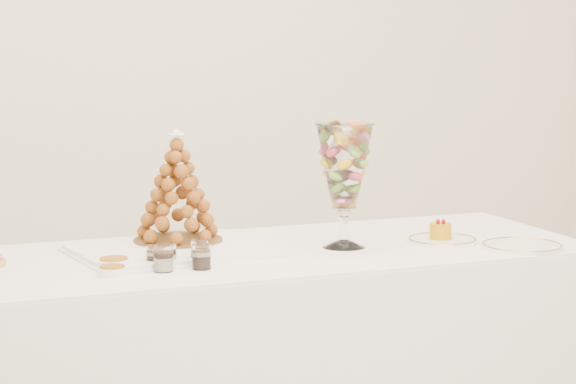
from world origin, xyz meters
name	(u,v)px	position (x,y,z in m)	size (l,w,h in m)	color
buffet_table	(280,364)	(-0.01, 0.25, 0.37)	(1.97, 0.82, 0.74)	white
lace_tray	(171,250)	(-0.35, 0.31, 0.75)	(0.56, 0.42, 0.02)	white
macaron_vase	(344,168)	(0.19, 0.22, 1.00)	(0.18, 0.18, 0.39)	white
cake_plate	(442,240)	(0.53, 0.19, 0.75)	(0.23, 0.23, 0.01)	white
spare_plate	(522,246)	(0.72, 0.01, 0.75)	(0.26, 0.26, 0.01)	white
verrine_a	(154,256)	(-0.44, 0.15, 0.77)	(0.05, 0.05, 0.06)	white
verrine_b	(169,255)	(-0.40, 0.14, 0.77)	(0.05, 0.05, 0.06)	white
verrine_c	(200,252)	(-0.30, 0.14, 0.78)	(0.05, 0.05, 0.07)	white
verrine_d	(163,258)	(-0.43, 0.07, 0.78)	(0.06, 0.06, 0.08)	white
verrine_e	(201,257)	(-0.32, 0.06, 0.78)	(0.05, 0.05, 0.07)	white
ramekin_back	(114,264)	(-0.56, 0.15, 0.76)	(0.09, 0.09, 0.03)	white
ramekin_front	(112,271)	(-0.58, 0.06, 0.75)	(0.08, 0.08, 0.02)	white
croquembouche	(177,187)	(-0.30, 0.41, 0.93)	(0.28, 0.28, 0.35)	brown
mousse_cake	(441,231)	(0.52, 0.19, 0.78)	(0.07, 0.07, 0.06)	#C28A09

